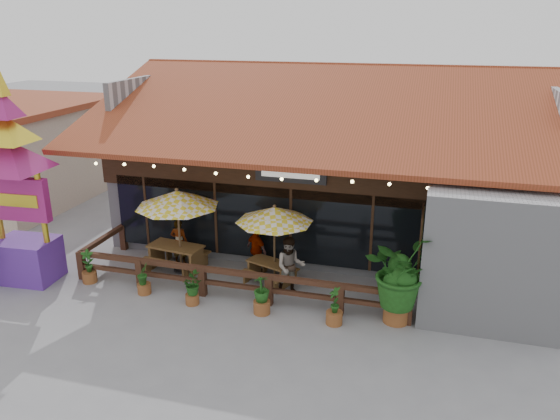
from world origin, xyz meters
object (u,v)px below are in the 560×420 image
(tropical_plant, at_px, (399,272))
(umbrella_right, at_px, (274,215))
(picnic_table_left, at_px, (176,253))
(picnic_table_right, at_px, (270,268))
(thai_sign_tower, at_px, (12,162))
(umbrella_left, at_px, (177,199))

(tropical_plant, bearing_deg, umbrella_right, 159.61)
(picnic_table_left, xyz_separation_m, picnic_table_right, (3.13, -0.03, -0.11))
(picnic_table_left, bearing_deg, thai_sign_tower, -155.26)
(picnic_table_right, bearing_deg, thai_sign_tower, -165.69)
(umbrella_left, relative_size, umbrella_right, 0.95)
(umbrella_right, distance_m, picnic_table_left, 3.63)
(umbrella_right, bearing_deg, umbrella_left, -178.49)
(umbrella_left, height_order, thai_sign_tower, thai_sign_tower)
(umbrella_right, xyz_separation_m, picnic_table_left, (-3.25, -0.03, -1.60))
(umbrella_right, relative_size, thai_sign_tower, 0.43)
(umbrella_left, distance_m, thai_sign_tower, 4.78)
(umbrella_right, distance_m, tropical_plant, 4.06)
(picnic_table_left, relative_size, thai_sign_tower, 0.27)
(umbrella_right, distance_m, picnic_table_right, 1.72)
(umbrella_right, relative_size, picnic_table_left, 1.59)
(umbrella_left, height_order, picnic_table_right, umbrella_left)
(umbrella_left, bearing_deg, picnic_table_right, 0.45)
(umbrella_left, distance_m, picnic_table_right, 3.53)
(picnic_table_right, xyz_separation_m, tropical_plant, (3.87, -1.33, 0.99))
(picnic_table_left, height_order, picnic_table_right, picnic_table_left)
(umbrella_left, xyz_separation_m, umbrella_right, (3.07, 0.08, -0.24))
(picnic_table_right, xyz_separation_m, thai_sign_tower, (-7.17, -1.83, 3.26))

